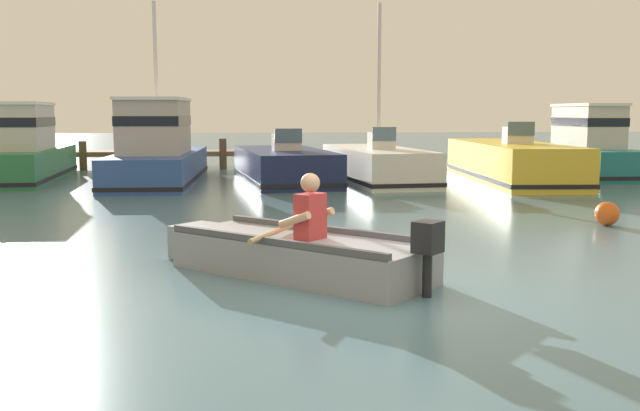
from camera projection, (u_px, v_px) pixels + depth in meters
name	position (u px, v px, depth m)	size (l,w,h in m)	color
ground_plane	(384.00, 292.00, 7.58)	(120.00, 120.00, 0.00)	slate
wooden_dock	(17.00, 154.00, 23.90)	(14.32, 1.64, 1.12)	brown
rowboat_with_person	(295.00, 253.00, 8.36)	(3.14, 2.98, 1.19)	gray
moored_boat_green	(26.00, 152.00, 19.71)	(2.05, 5.98, 2.14)	#287042
moored_boat_blue	(158.00, 152.00, 19.18)	(2.16, 6.69, 4.73)	#2D519E
moored_boat_navy	(284.00, 167.00, 19.48)	(2.82, 5.64, 1.45)	#19234C
moored_boat_white	(377.00, 165.00, 19.56)	(2.47, 5.71, 4.71)	white
moored_boat_yellow	(511.00, 163.00, 19.71)	(2.39, 6.85, 1.62)	gold
moored_boat_teal	(581.00, 149.00, 21.69)	(1.67, 6.24, 2.12)	#1E727A
mooring_buoy	(607.00, 214.00, 11.98)	(0.40, 0.40, 0.40)	#E55919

